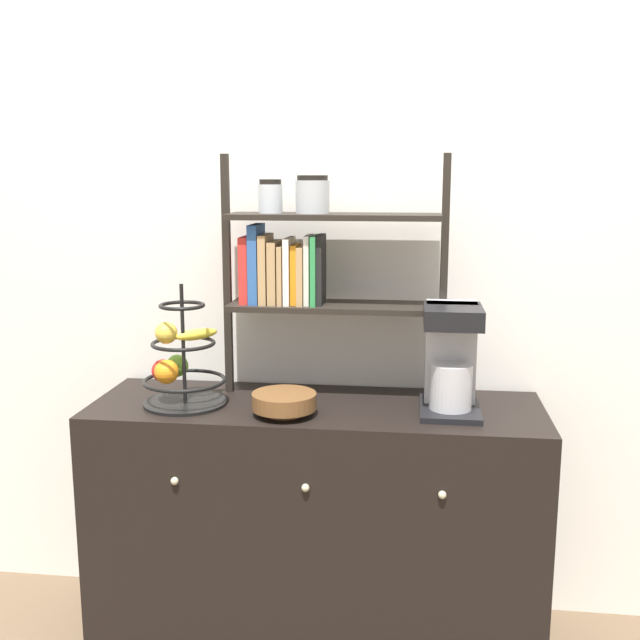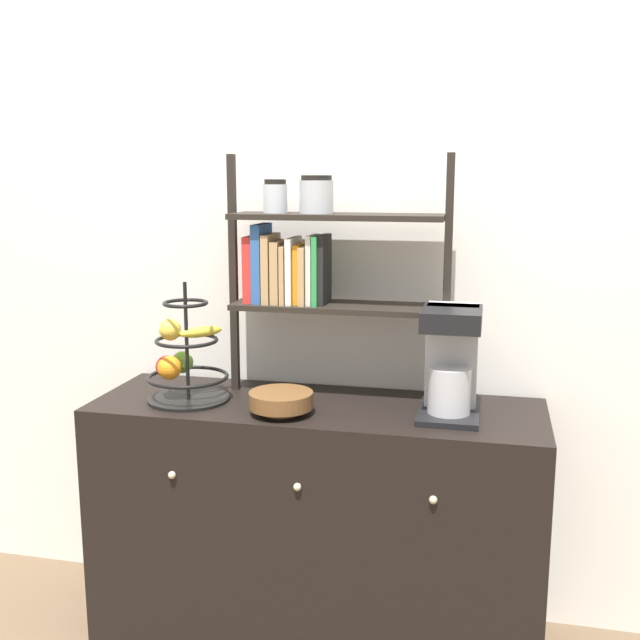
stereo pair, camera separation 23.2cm
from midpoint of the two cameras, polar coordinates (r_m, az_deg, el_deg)
wall_back at (r=2.57m, az=-2.10°, el=5.82°), size 7.00×0.05×2.60m
sideboard at (r=2.54m, az=-3.00°, el=-15.26°), size 1.44×0.49×0.81m
coffee_maker at (r=2.32m, az=7.14°, el=-2.82°), size 0.18×0.26×0.33m
fruit_stand at (r=2.43m, az=-13.43°, el=-3.42°), size 0.26×0.26×0.39m
wooden_bowl at (r=2.29m, az=-5.68°, el=-6.29°), size 0.20×0.20×0.07m
shelf_hutch at (r=2.42m, az=-3.99°, el=4.71°), size 0.73×0.20×0.79m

